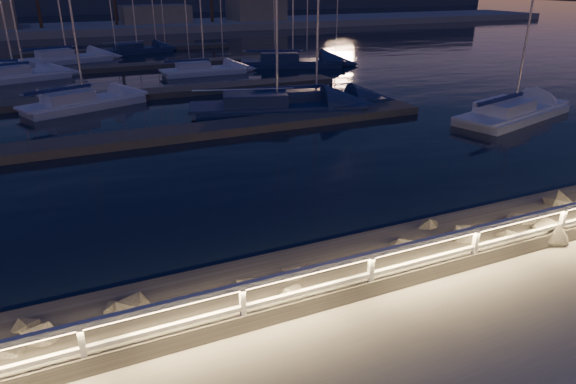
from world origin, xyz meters
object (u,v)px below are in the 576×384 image
(sailboat_d, at_px, (512,111))
(guard_rail, at_px, (441,246))
(sailboat_h, at_px, (273,107))
(sailboat_f, at_px, (81,102))
(sailboat_l, at_px, (290,61))
(sailboat_n, at_px, (65,58))
(sailboat_k, at_px, (136,49))
(sailboat_g, at_px, (202,69))
(sailboat_i, at_px, (12,72))
(sailboat_e, at_px, (22,75))
(sailboat_c, at_px, (312,102))

(sailboat_d, bearing_deg, guard_rail, -156.75)
(sailboat_d, distance_m, sailboat_h, 13.20)
(sailboat_f, height_order, sailboat_l, sailboat_l)
(guard_rail, height_order, sailboat_h, sailboat_h)
(sailboat_d, bearing_deg, sailboat_l, 83.70)
(sailboat_f, bearing_deg, sailboat_n, 68.54)
(sailboat_f, relative_size, sailboat_k, 1.01)
(sailboat_g, xyz_separation_m, sailboat_k, (-2.77, 15.29, 0.01))
(sailboat_f, relative_size, sailboat_n, 0.91)
(guard_rail, height_order, sailboat_k, sailboat_k)
(guard_rail, xyz_separation_m, sailboat_g, (3.43, 32.99, -0.98))
(sailboat_d, xyz_separation_m, sailboat_i, (-25.48, 25.70, 0.00))
(sailboat_d, distance_m, sailboat_e, 34.42)
(sailboat_n, bearing_deg, sailboat_f, -106.20)
(sailboat_l, height_order, sailboat_n, sailboat_l)
(sailboat_f, bearing_deg, sailboat_d, -51.69)
(sailboat_h, height_order, sailboat_k, sailboat_h)
(sailboat_d, xyz_separation_m, sailboat_g, (-11.57, 21.05, -0.03))
(sailboat_h, bearing_deg, sailboat_n, 127.51)
(sailboat_c, relative_size, sailboat_i, 1.20)
(sailboat_e, bearing_deg, sailboat_l, -21.19)
(sailboat_c, height_order, sailboat_g, sailboat_c)
(sailboat_d, relative_size, sailboat_g, 1.22)
(guard_rail, xyz_separation_m, sailboat_i, (-10.49, 37.64, -0.95))
(guard_rail, bearing_deg, sailboat_f, 104.59)
(sailboat_g, distance_m, sailboat_k, 15.54)
(sailboat_c, bearing_deg, sailboat_e, 140.83)
(sailboat_e, bearing_deg, sailboat_h, -68.39)
(sailboat_d, height_order, sailboat_l, sailboat_l)
(sailboat_h, xyz_separation_m, sailboat_i, (-13.92, 19.34, -0.04))
(sailboat_h, bearing_deg, sailboat_g, 106.72)
(sailboat_e, xyz_separation_m, sailboat_i, (-0.76, 1.76, 0.00))
(sailboat_c, distance_m, sailboat_l, 16.00)
(sailboat_f, distance_m, sailboat_n, 19.76)
(sailboat_h, bearing_deg, sailboat_k, 111.99)
(sailboat_c, height_order, sailboat_l, sailboat_l)
(sailboat_h, height_order, sailboat_n, sailboat_h)
(sailboat_n, bearing_deg, guard_rail, -98.07)
(sailboat_c, xyz_separation_m, sailboat_h, (-2.69, -0.31, 0.03))
(sailboat_e, relative_size, sailboat_n, 0.83)
(sailboat_k, height_order, sailboat_n, sailboat_n)
(guard_rail, xyz_separation_m, sailboat_l, (11.57, 33.65, -0.94))
(sailboat_c, distance_m, sailboat_h, 2.71)
(sailboat_k, bearing_deg, sailboat_h, -96.60)
(sailboat_d, bearing_deg, sailboat_c, 127.80)
(guard_rail, distance_m, sailboat_f, 25.15)
(sailboat_d, relative_size, sailboat_n, 1.04)
(sailboat_f, relative_size, sailboat_h, 0.76)
(sailboat_k, bearing_deg, sailboat_l, -65.18)
(sailboat_d, xyz_separation_m, sailboat_l, (-3.43, 21.71, 0.01))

